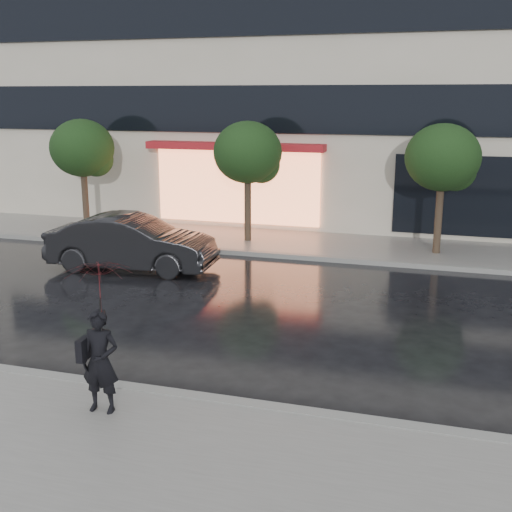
% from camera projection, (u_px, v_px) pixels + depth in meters
% --- Properties ---
extents(ground, '(120.00, 120.00, 0.00)m').
position_uv_depth(ground, '(240.00, 380.00, 11.06)').
color(ground, black).
rests_on(ground, ground).
extents(sidewalk_near, '(60.00, 4.50, 0.12)m').
position_uv_depth(sidewalk_near, '(160.00, 483.00, 8.03)').
color(sidewalk_near, slate).
rests_on(sidewalk_near, ground).
extents(sidewalk_far, '(60.00, 3.50, 0.12)m').
position_uv_depth(sidewalk_far, '(339.00, 246.00, 20.57)').
color(sidewalk_far, slate).
rests_on(sidewalk_far, ground).
extents(curb_near, '(60.00, 0.25, 0.14)m').
position_uv_depth(curb_near, '(221.00, 402.00, 10.12)').
color(curb_near, gray).
rests_on(curb_near, ground).
extents(curb_far, '(60.00, 0.25, 0.14)m').
position_uv_depth(curb_far, '(329.00, 259.00, 18.94)').
color(curb_far, gray).
rests_on(curb_far, ground).
extents(tree_far_west, '(2.20, 2.20, 3.99)m').
position_uv_depth(tree_far_west, '(84.00, 150.00, 22.16)').
color(tree_far_west, '#33261C').
rests_on(tree_far_west, ground).
extents(tree_mid_west, '(2.20, 2.20, 3.99)m').
position_uv_depth(tree_mid_west, '(250.00, 155.00, 20.48)').
color(tree_mid_west, '#33261C').
rests_on(tree_mid_west, ground).
extents(tree_mid_east, '(2.20, 2.20, 3.99)m').
position_uv_depth(tree_mid_east, '(445.00, 160.00, 18.81)').
color(tree_mid_east, '#33261C').
rests_on(tree_mid_east, ground).
extents(parked_car, '(4.77, 1.92, 1.54)m').
position_uv_depth(parked_car, '(132.00, 243.00, 17.88)').
color(parked_car, black).
rests_on(parked_car, ground).
extents(pedestrian_with_umbrella, '(1.05, 1.07, 2.35)m').
position_uv_depth(pedestrian_with_umbrella, '(99.00, 313.00, 9.37)').
color(pedestrian_with_umbrella, black).
rests_on(pedestrian_with_umbrella, sidewalk_near).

